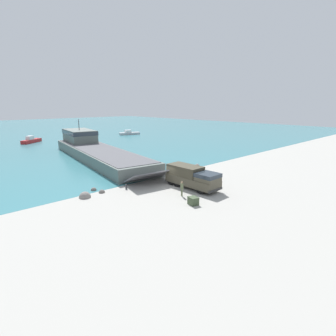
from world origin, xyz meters
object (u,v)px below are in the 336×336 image
(landing_craft, at_px, (94,149))
(mooring_bollard, at_px, (126,186))
(cargo_crate, at_px, (193,201))
(moored_boat_c, at_px, (31,140))
(moored_boat_a, at_px, (129,133))
(military_truck, at_px, (192,177))
(soldier_on_ramp, at_px, (182,188))

(landing_craft, height_order, mooring_bollard, landing_craft)
(mooring_bollard, xyz_separation_m, cargo_crate, (2.34, -9.45, 0.07))
(landing_craft, bearing_deg, mooring_bollard, -99.07)
(mooring_bollard, height_order, cargo_crate, cargo_crate)
(moored_boat_c, bearing_deg, moored_boat_a, 47.43)
(military_truck, distance_m, moored_boat_c, 59.07)
(soldier_on_ramp, bearing_deg, moored_boat_c, 117.62)
(military_truck, bearing_deg, moored_boat_a, 151.78)
(landing_craft, bearing_deg, moored_boat_c, 104.79)
(landing_craft, height_order, military_truck, landing_craft)
(soldier_on_ramp, bearing_deg, mooring_bollard, 144.55)
(soldier_on_ramp, height_order, cargo_crate, soldier_on_ramp)
(military_truck, height_order, moored_boat_c, military_truck)
(military_truck, relative_size, cargo_crate, 7.31)
(soldier_on_ramp, distance_m, moored_boat_c, 60.33)
(moored_boat_c, distance_m, cargo_crate, 63.08)
(military_truck, xyz_separation_m, mooring_bollard, (-6.66, 5.39, -1.15))
(moored_boat_a, bearing_deg, soldier_on_ramp, -12.22)
(landing_craft, relative_size, moored_boat_a, 5.40)
(landing_craft, relative_size, cargo_crate, 39.01)
(moored_boat_a, bearing_deg, moored_boat_c, -76.35)
(moored_boat_a, distance_m, mooring_bollard, 63.04)
(moored_boat_c, bearing_deg, cargo_crate, -40.59)
(landing_craft, bearing_deg, moored_boat_a, 53.80)
(moored_boat_a, xyz_separation_m, mooring_bollard, (-35.98, -51.76, -0.19))
(moored_boat_a, height_order, cargo_crate, moored_boat_a)
(soldier_on_ramp, relative_size, cargo_crate, 1.74)
(soldier_on_ramp, bearing_deg, cargo_crate, -82.40)
(soldier_on_ramp, relative_size, mooring_bollard, 2.69)
(landing_craft, height_order, moored_boat_a, landing_craft)
(military_truck, distance_m, cargo_crate, 6.03)
(moored_boat_a, bearing_deg, landing_craft, -27.78)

